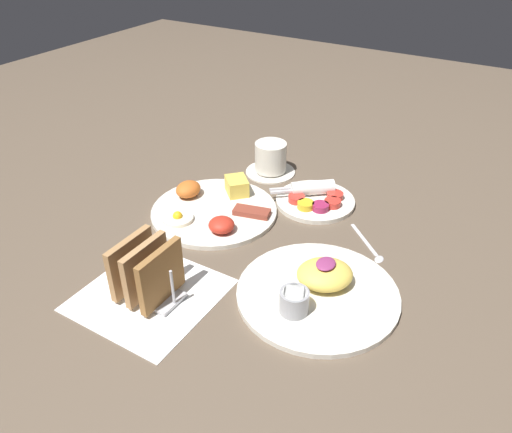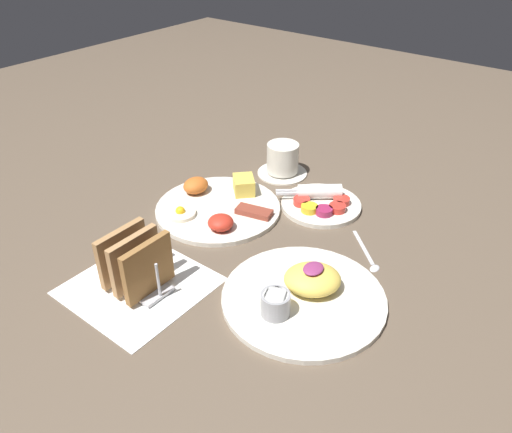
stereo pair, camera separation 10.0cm
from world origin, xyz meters
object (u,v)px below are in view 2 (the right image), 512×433
object	(u,v)px
plate_breakfast	(218,205)
plate_condiments	(321,202)
toast_rack	(136,263)
coffee_cup	(283,161)
plate_foreground	(304,293)

from	to	relation	value
plate_breakfast	plate_condiments	world-z (taller)	plate_breakfast
plate_breakfast	toast_rack	xyz separation A→B (m)	(-0.27, -0.06, 0.04)
plate_condiments	coffee_cup	bearing A→B (deg)	64.86
plate_foreground	coffee_cup	world-z (taller)	coffee_cup
plate_breakfast	plate_condiments	bearing A→B (deg)	-49.02
plate_foreground	toast_rack	size ratio (longest dim) A/B	2.38
plate_breakfast	plate_foreground	size ratio (longest dim) A/B	0.97
plate_foreground	coffee_cup	distance (m)	0.45
plate_foreground	toast_rack	xyz separation A→B (m)	(-0.15, 0.24, 0.04)
plate_condiments	toast_rack	bearing A→B (deg)	165.06
plate_condiments	coffee_cup	size ratio (longest dim) A/B	1.51
plate_breakfast	plate_condiments	size ratio (longest dim) A/B	1.47
toast_rack	coffee_cup	bearing A→B (deg)	5.01
plate_foreground	toast_rack	distance (m)	0.29
plate_breakfast	toast_rack	bearing A→B (deg)	-168.06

